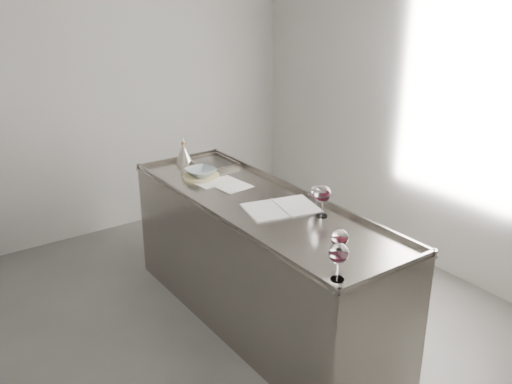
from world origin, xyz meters
TOP-DOWN VIEW (x-y plane):
  - room_shell at (0.00, 0.00)m, footprint 4.54×5.04m
  - counter at (0.50, 0.30)m, footprint 0.77×2.42m
  - wine_glass_left at (0.22, -0.78)m, footprint 0.11×0.11m
  - wine_glass_middle at (0.37, -0.63)m, footprint 0.10×0.10m
  - wine_glass_right at (0.71, -0.11)m, footprint 0.11×0.11m
  - wine_glass_small at (0.77, 0.03)m, footprint 0.08×0.08m
  - notebook at (0.56, 0.13)m, footprint 0.54×0.44m
  - loose_paper_top at (0.43, 0.91)m, footprint 0.24×0.32m
  - loose_paper_under at (0.52, 0.74)m, footprint 0.27×0.36m
  - trivet at (0.43, 0.99)m, footprint 0.30×0.30m
  - ceramic_bowl at (0.43, 0.99)m, footprint 0.24×0.24m
  - wine_funnel at (0.49, 1.38)m, footprint 0.16×0.16m

SIDE VIEW (x-z plane):
  - counter at x=0.50m, z-range -0.01..0.96m
  - loose_paper_top at x=0.43m, z-range 0.94..0.94m
  - loose_paper_under at x=0.52m, z-range 0.94..0.95m
  - notebook at x=0.56m, z-range 0.94..0.96m
  - trivet at x=0.43m, z-range 0.94..0.96m
  - ceramic_bowl at x=0.43m, z-range 0.96..1.01m
  - wine_funnel at x=0.49m, z-range 0.90..1.12m
  - wine_glass_small at x=0.77m, z-range 0.97..1.13m
  - wine_glass_middle at x=0.37m, z-range 0.98..1.17m
  - wine_glass_left at x=0.22m, z-range 0.98..1.19m
  - wine_glass_right at x=0.71m, z-range 0.99..1.20m
  - room_shell at x=0.00m, z-range -0.02..2.82m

